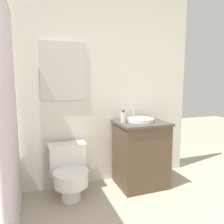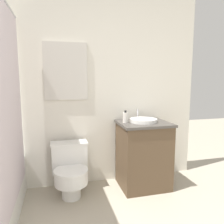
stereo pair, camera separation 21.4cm
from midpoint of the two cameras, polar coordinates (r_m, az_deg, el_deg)
wall_back at (r=2.67m, az=-15.06°, el=6.86°), size 3.39×0.07×2.50m
toilet at (r=2.59m, az=-13.54°, el=-14.56°), size 0.42×0.52×0.59m
vanity at (r=2.77m, az=5.28°, el=-10.78°), size 0.60×0.52×0.81m
sink at (r=2.68m, az=5.19°, el=-2.05°), size 0.33×0.37×0.13m
soap_bottle at (r=2.59m, az=0.63°, el=-1.40°), size 0.06×0.06×0.15m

